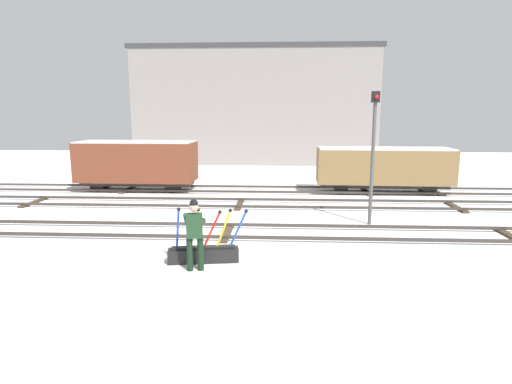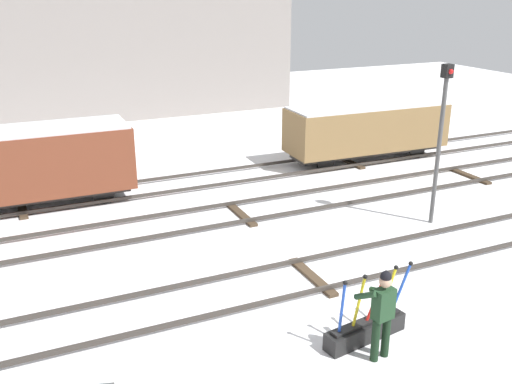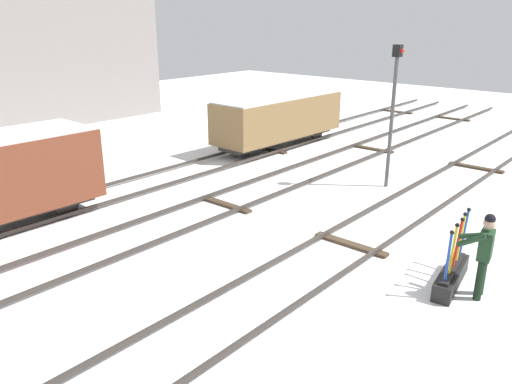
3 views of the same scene
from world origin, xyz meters
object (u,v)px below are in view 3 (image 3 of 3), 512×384
signal_post (393,104)px  rail_worker (484,251)px  switch_lever_frame (451,274)px  freight_car_mid_siding (279,118)px

signal_post → rail_worker: bearing=-138.0°
rail_worker → signal_post: (5.16, 4.65, 1.70)m
switch_lever_frame → rail_worker: size_ratio=1.16×
rail_worker → freight_car_mid_siding: 12.74m
freight_car_mid_siding → signal_post: bearing=-105.3°
switch_lever_frame → signal_post: (5.05, 4.07, 2.45)m
rail_worker → signal_post: signal_post is taller
rail_worker → freight_car_mid_siding: (7.01, 10.64, 0.27)m
switch_lever_frame → freight_car_mid_siding: size_ratio=0.33×
switch_lever_frame → signal_post: 6.93m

